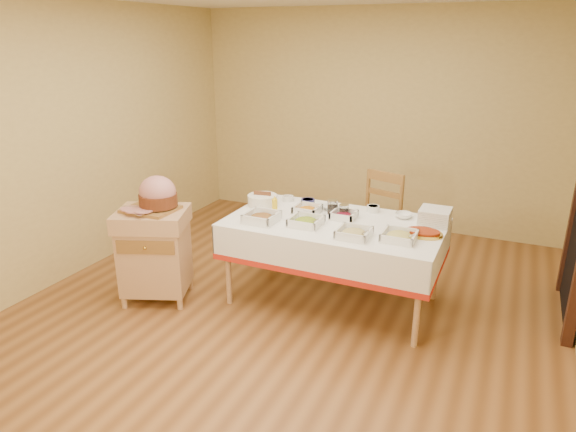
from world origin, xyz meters
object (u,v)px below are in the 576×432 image
(mustard_bottle, at_px, (275,205))
(brass_platter, at_px, (423,233))
(preserve_jar_right, at_px, (344,211))
(plate_stack, at_px, (435,217))
(bread_basket, at_px, (262,200))
(butcher_cart, at_px, (155,249))
(ham_on_board, at_px, (157,196))
(dining_chair, at_px, (375,222))
(preserve_jar_left, at_px, (333,207))
(dining_table, at_px, (334,239))

(mustard_bottle, distance_m, brass_platter, 1.32)
(preserve_jar_right, xyz_separation_m, plate_stack, (0.76, 0.13, 0.02))
(bread_basket, bearing_deg, butcher_cart, -132.83)
(plate_stack, bearing_deg, mustard_bottle, -168.40)
(butcher_cart, height_order, plate_stack, plate_stack)
(butcher_cart, height_order, bread_basket, bread_basket)
(ham_on_board, bearing_deg, dining_chair, 41.13)
(ham_on_board, bearing_deg, mustard_bottle, 34.00)
(plate_stack, relative_size, brass_platter, 0.80)
(preserve_jar_left, xyz_separation_m, preserve_jar_right, (0.12, -0.04, -0.01))
(mustard_bottle, distance_m, bread_basket, 0.24)
(preserve_jar_left, height_order, preserve_jar_right, preserve_jar_left)
(butcher_cart, relative_size, bread_basket, 3.05)
(preserve_jar_left, bearing_deg, dining_chair, 68.80)
(preserve_jar_right, height_order, brass_platter, preserve_jar_right)
(butcher_cart, distance_m, ham_on_board, 0.49)
(dining_table, distance_m, plate_stack, 0.87)
(dining_chair, height_order, ham_on_board, ham_on_board)
(bread_basket, bearing_deg, dining_table, -10.54)
(butcher_cart, bearing_deg, mustard_bottle, 34.22)
(ham_on_board, xyz_separation_m, preserve_jar_left, (1.33, 0.76, -0.15))
(preserve_jar_right, bearing_deg, preserve_jar_left, 161.45)
(dining_chair, relative_size, mustard_bottle, 6.39)
(brass_platter, bearing_deg, dining_table, 179.00)
(brass_platter, bearing_deg, mustard_bottle, 179.42)
(butcher_cart, distance_m, mustard_bottle, 1.13)
(dining_chair, height_order, bread_basket, dining_chair)
(mustard_bottle, height_order, brass_platter, mustard_bottle)
(dining_table, distance_m, butcher_cart, 1.58)
(bread_basket, bearing_deg, dining_chair, 35.49)
(bread_basket, bearing_deg, preserve_jar_right, 0.36)
(mustard_bottle, xyz_separation_m, bread_basket, (-0.20, 0.14, -0.02))
(dining_table, xyz_separation_m, butcher_cart, (-1.46, -0.61, -0.12))
(dining_table, bearing_deg, butcher_cart, -157.47)
(dining_table, xyz_separation_m, plate_stack, (0.79, 0.28, 0.23))
(preserve_jar_right, relative_size, plate_stack, 0.45)
(butcher_cart, distance_m, plate_stack, 2.44)
(dining_chair, distance_m, preserve_jar_left, 0.72)
(mustard_bottle, bearing_deg, preserve_jar_right, 13.78)
(bread_basket, height_order, plate_stack, plate_stack)
(preserve_jar_left, bearing_deg, bread_basket, -176.20)
(butcher_cart, relative_size, ham_on_board, 1.83)
(dining_table, height_order, preserve_jar_right, preserve_jar_right)
(preserve_jar_right, bearing_deg, mustard_bottle, -166.22)
(preserve_jar_left, xyz_separation_m, brass_platter, (0.83, -0.20, -0.04))
(preserve_jar_left, distance_m, preserve_jar_right, 0.13)
(preserve_jar_right, height_order, plate_stack, plate_stack)
(dining_chair, height_order, plate_stack, dining_chair)
(preserve_jar_right, xyz_separation_m, mustard_bottle, (-0.60, -0.15, 0.02))
(plate_stack, distance_m, brass_platter, 0.30)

